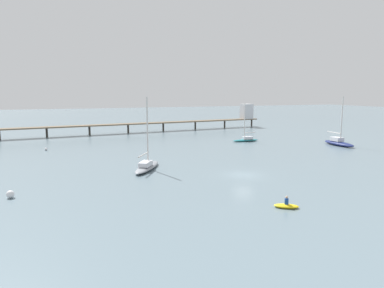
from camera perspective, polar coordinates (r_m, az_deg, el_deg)
name	(u,v)px	position (r m, az deg, el deg)	size (l,w,h in m)	color
ground_plane	(243,175)	(45.54, 8.44, -5.07)	(400.00, 400.00, 0.00)	slate
pier	(188,118)	(98.38, -0.68, 4.23)	(71.29, 9.21, 7.04)	brown
sailboat_gray	(147,165)	(48.38, -7.45, -3.50)	(6.02, 8.03, 10.03)	gray
sailboat_teal	(246,139)	(76.25, 8.88, 0.85)	(6.12, 1.70, 8.35)	#1E727A
sailboat_navy	(339,142)	(75.58, 23.02, 0.28)	(2.74, 8.01, 9.82)	navy
dinghy_yellow	(286,205)	(33.75, 15.30, -9.75)	(2.45, 2.09, 1.14)	yellow
mooring_buoy_near	(46,149)	(69.04, -22.95, -0.79)	(0.50, 0.50, 0.50)	silver
mooring_buoy_outer	(10,194)	(39.92, -27.77, -7.35)	(0.78, 0.78, 0.78)	silver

